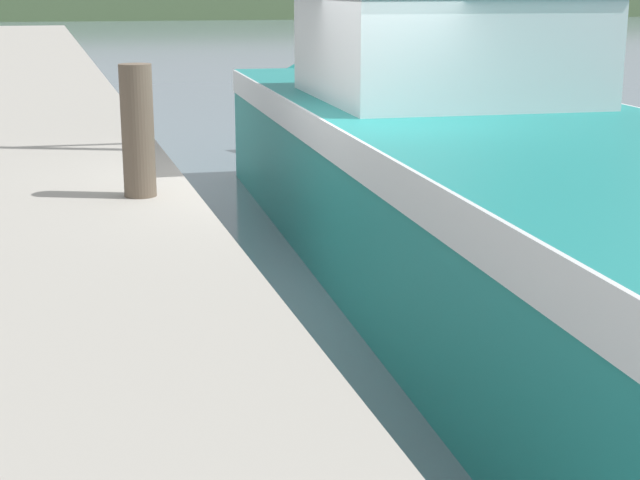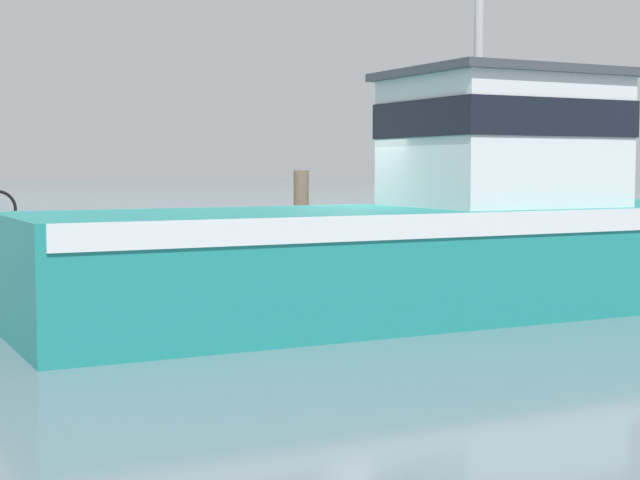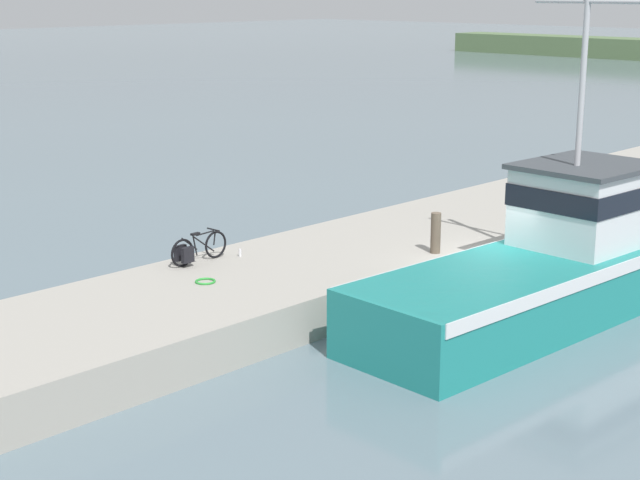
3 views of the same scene
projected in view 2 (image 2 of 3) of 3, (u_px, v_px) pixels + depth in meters
ground_plane at (375, 300)px, 15.47m from camera, size 320.00×320.00×0.00m
dock_pier at (272, 252)px, 18.49m from camera, size 4.84×80.00×0.99m
fishing_boat_main at (457, 227)px, 14.17m from camera, size 3.72×13.44×8.50m
mooring_post at (301, 201)px, 16.49m from camera, size 0.26×0.26×1.05m
water_bottle_on_curb at (31, 223)px, 17.53m from camera, size 0.07×0.07×0.19m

